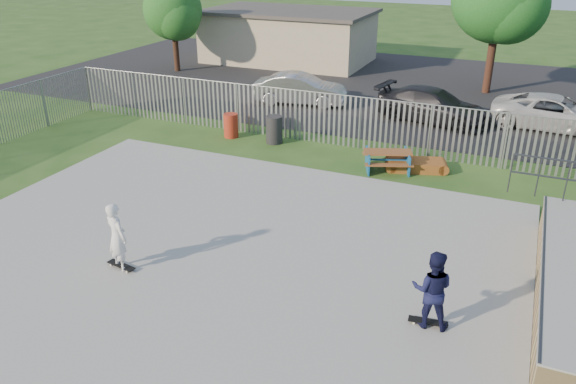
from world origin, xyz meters
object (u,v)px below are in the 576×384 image
at_px(car_silver, 300,89).
at_px(tree_left, 173,10).
at_px(car_white, 555,113).
at_px(skater_white, 117,237).
at_px(skater_navy, 432,289).
at_px(trash_bin_red, 231,125).
at_px(picnic_table, 387,160).
at_px(trash_bin_grey, 274,130).
at_px(funbox, 416,165).
at_px(car_dark, 433,106).

relative_size(car_silver, tree_left, 0.84).
height_order(car_white, skater_white, skater_white).
bearing_deg(skater_navy, trash_bin_red, -50.76).
bearing_deg(picnic_table, trash_bin_grey, 147.33).
height_order(trash_bin_red, tree_left, tree_left).
height_order(picnic_table, car_white, car_white).
bearing_deg(funbox, trash_bin_red, 158.40).
xyz_separation_m(car_white, tree_left, (-20.76, 3.15, 2.79)).
relative_size(trash_bin_red, car_white, 0.19).
bearing_deg(car_silver, funbox, -142.65).
bearing_deg(funbox, skater_white, -136.28).
relative_size(funbox, skater_navy, 1.15).
xyz_separation_m(trash_bin_grey, skater_white, (0.55, -9.99, 0.46)).
xyz_separation_m(funbox, tree_left, (-16.45, 9.95, 3.33)).
xyz_separation_m(picnic_table, car_dark, (0.40, 6.20, 0.39)).
height_order(funbox, tree_left, tree_left).
bearing_deg(funbox, picnic_table, -174.04).
bearing_deg(trash_bin_grey, picnic_table, -11.92).
xyz_separation_m(trash_bin_red, skater_white, (2.44, -9.93, 0.52)).
bearing_deg(trash_bin_grey, trash_bin_red, -178.07).
xyz_separation_m(car_silver, tree_left, (-9.57, 3.84, 2.77)).
bearing_deg(skater_navy, car_silver, -66.02).
relative_size(car_dark, car_white, 0.99).
bearing_deg(tree_left, trash_bin_grey, -41.03).
bearing_deg(car_dark, skater_white, 174.58).
relative_size(car_white, skater_navy, 2.94).
distance_m(picnic_table, car_dark, 6.22).
relative_size(picnic_table, funbox, 1.02).
xyz_separation_m(car_white, skater_navy, (-2.28, -15.42, 0.29)).
height_order(trash_bin_red, trash_bin_grey, trash_bin_grey).
xyz_separation_m(trash_bin_grey, skater_navy, (7.74, -9.22, 0.46)).
relative_size(picnic_table, skater_navy, 1.17).
height_order(car_silver, car_dark, car_silver).
bearing_deg(skater_navy, picnic_table, -77.32).
bearing_deg(car_white, skater_navy, 175.85).
distance_m(trash_bin_red, car_white, 13.46).
distance_m(picnic_table, tree_left, 18.92).
distance_m(funbox, car_white, 8.07).
height_order(funbox, skater_white, skater_white).
relative_size(trash_bin_red, car_silver, 0.22).
bearing_deg(picnic_table, tree_left, 125.51).
distance_m(trash_bin_grey, skater_white, 10.02).
height_order(trash_bin_red, skater_navy, skater_navy).
relative_size(funbox, car_dark, 0.40).
relative_size(car_silver, car_dark, 0.89).
distance_m(picnic_table, car_silver, 8.83).
height_order(trash_bin_red, skater_white, skater_white).
relative_size(funbox, car_silver, 0.45).
bearing_deg(car_silver, car_dark, -103.95).
distance_m(car_white, skater_navy, 15.59).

